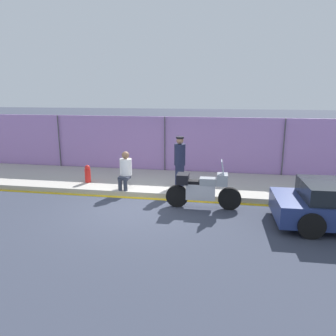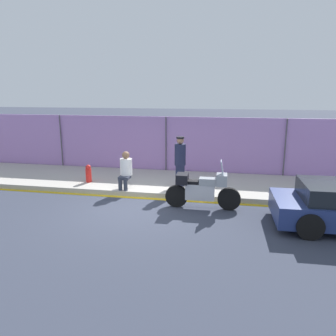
% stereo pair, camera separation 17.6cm
% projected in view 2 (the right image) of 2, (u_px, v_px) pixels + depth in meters
% --- Properties ---
extents(ground_plane, '(120.00, 120.00, 0.00)m').
position_uv_depth(ground_plane, '(137.00, 209.00, 10.21)').
color(ground_plane, '#333847').
extents(sidewalk, '(36.91, 3.41, 0.18)m').
position_uv_depth(sidewalk, '(158.00, 182.00, 12.94)').
color(sidewalk, '#ADA89E').
rests_on(sidewalk, ground_plane).
extents(curb_paint_stripe, '(36.91, 0.18, 0.01)m').
position_uv_depth(curb_paint_stripe, '(146.00, 198.00, 11.24)').
color(curb_paint_stripe, gold).
rests_on(curb_paint_stripe, ground_plane).
extents(storefront_fence, '(35.06, 0.17, 2.53)m').
position_uv_depth(storefront_fence, '(166.00, 146.00, 14.38)').
color(storefront_fence, '#AD7FC6').
rests_on(storefront_fence, ground_plane).
extents(motorcycle, '(2.35, 0.51, 1.55)m').
position_uv_depth(motorcycle, '(202.00, 189.00, 10.17)').
color(motorcycle, black).
rests_on(motorcycle, ground_plane).
extents(officer_standing, '(0.41, 0.41, 1.82)m').
position_uv_depth(officer_standing, '(180.00, 161.00, 11.96)').
color(officer_standing, '#191E38').
rests_on(officer_standing, sidewalk).
extents(person_seated_on_curb, '(0.43, 0.70, 1.33)m').
position_uv_depth(person_seated_on_curb, '(126.00, 168.00, 11.73)').
color(person_seated_on_curb, '#2D3342').
rests_on(person_seated_on_curb, sidewalk).
extents(fire_hydrant, '(0.22, 0.28, 0.67)m').
position_uv_depth(fire_hydrant, '(88.00, 174.00, 12.57)').
color(fire_hydrant, red).
rests_on(fire_hydrant, sidewalk).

